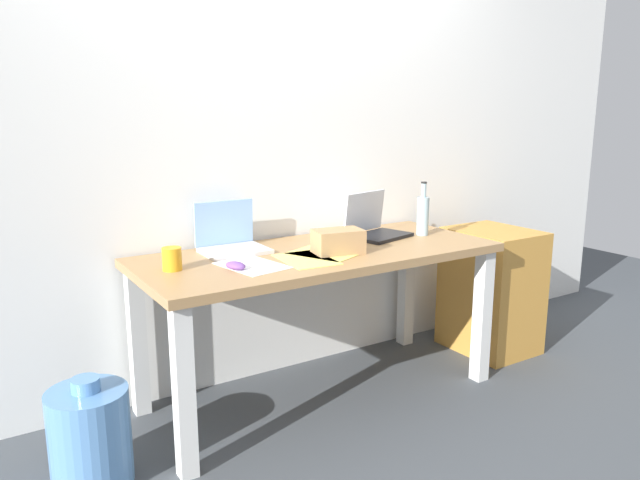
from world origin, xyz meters
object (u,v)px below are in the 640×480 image
object	(u,v)px
desk	(320,271)
laptop_right	(375,227)
cardboard_box	(338,242)
coffee_mug	(172,259)
computer_mouse	(236,266)
beer_bottle	(423,214)
filing_cabinet	(491,290)
water_cooler_jug	(90,436)
laptop_left	(231,241)

from	to	relation	value
desk	laptop_right	bearing A→B (deg)	15.37
cardboard_box	coffee_mug	xyz separation A→B (m)	(-0.74, 0.12, -0.01)
laptop_right	cardboard_box	world-z (taller)	laptop_right
computer_mouse	coffee_mug	distance (m)	0.26
beer_bottle	filing_cabinet	distance (m)	0.71
laptop_right	beer_bottle	distance (m)	0.26
coffee_mug	filing_cabinet	bearing A→B (deg)	-1.78
beer_bottle	coffee_mug	world-z (taller)	beer_bottle
beer_bottle	computer_mouse	size ratio (longest dim) A/B	2.79
cardboard_box	water_cooler_jug	distance (m)	1.29
computer_mouse	laptop_right	bearing A→B (deg)	-5.19
desk	beer_bottle	world-z (taller)	beer_bottle
laptop_right	beer_bottle	xyz separation A→B (m)	(0.24, -0.10, 0.06)
laptop_left	computer_mouse	xyz separation A→B (m)	(-0.12, -0.31, -0.03)
beer_bottle	laptop_right	bearing A→B (deg)	157.17
computer_mouse	desk	bearing A→B (deg)	-6.71
computer_mouse	filing_cabinet	bearing A→B (deg)	-16.16
water_cooler_jug	cardboard_box	bearing A→B (deg)	2.70
coffee_mug	filing_cabinet	world-z (taller)	coffee_mug
laptop_right	filing_cabinet	bearing A→B (deg)	-10.51
computer_mouse	filing_cabinet	distance (m)	1.68
filing_cabinet	desk	bearing A→B (deg)	178.64
laptop_left	coffee_mug	size ratio (longest dim) A/B	3.10
desk	water_cooler_jug	size ratio (longest dim) A/B	4.04
desk	cardboard_box	size ratio (longest dim) A/B	7.69
laptop_right	coffee_mug	distance (m)	1.11
filing_cabinet	coffee_mug	bearing A→B (deg)	178.22
computer_mouse	coffee_mug	world-z (taller)	coffee_mug
laptop_right	water_cooler_jug	world-z (taller)	laptop_right
water_cooler_jug	filing_cabinet	world-z (taller)	filing_cabinet
beer_bottle	water_cooler_jug	xyz separation A→B (m)	(-1.75, -0.16, -0.65)
laptop_left	filing_cabinet	bearing A→B (deg)	-9.04
laptop_left	coffee_mug	xyz separation A→B (m)	(-0.35, -0.18, -0.00)
desk	laptop_left	bearing A→B (deg)	148.97
filing_cabinet	cardboard_box	bearing A→B (deg)	-176.75
laptop_right	water_cooler_jug	distance (m)	1.64
desk	cardboard_box	distance (m)	0.18
beer_bottle	water_cooler_jug	size ratio (longest dim) A/B	0.66
desk	filing_cabinet	xyz separation A→B (m)	(1.15, -0.03, -0.28)
laptop_right	computer_mouse	bearing A→B (deg)	-166.40
laptop_right	desk	bearing A→B (deg)	-164.63
laptop_left	coffee_mug	world-z (taller)	laptop_left
cardboard_box	coffee_mug	bearing A→B (deg)	170.72
computer_mouse	coffee_mug	size ratio (longest dim) A/B	1.05
coffee_mug	desk	bearing A→B (deg)	-2.47
laptop_left	beer_bottle	size ratio (longest dim) A/B	1.06
beer_bottle	laptop_left	bearing A→B (deg)	168.59
computer_mouse	water_cooler_jug	xyz separation A→B (m)	(-0.63, -0.04, -0.56)
laptop_right	water_cooler_jug	xyz separation A→B (m)	(-1.51, -0.26, -0.59)
desk	beer_bottle	xyz separation A→B (m)	(0.64, 0.01, 0.21)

